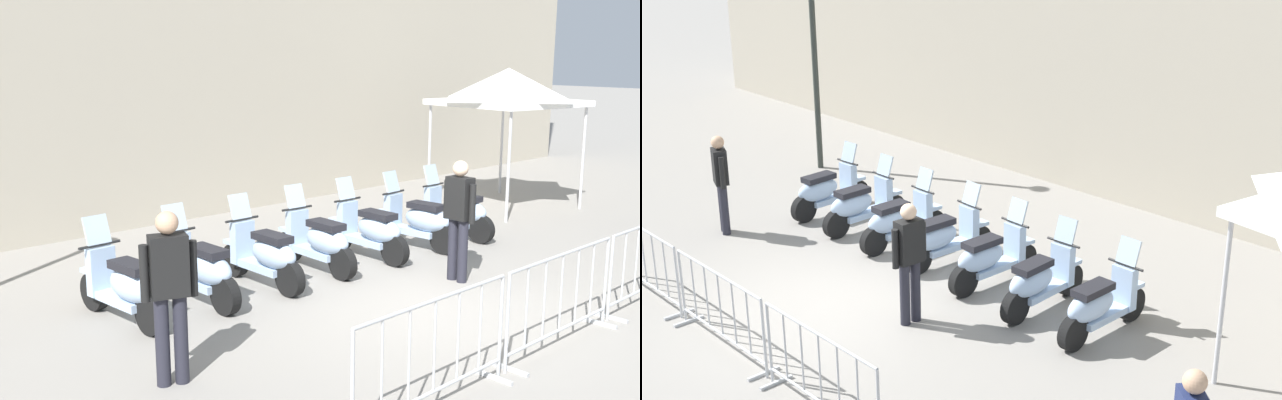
# 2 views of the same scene
# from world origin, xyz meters

# --- Properties ---
(ground_plane) EXTENTS (120.00, 120.00, 0.00)m
(ground_plane) POSITION_xyz_m (0.00, 0.00, 0.00)
(ground_plane) COLOR gray
(motorcycle_0) EXTENTS (0.71, 1.71, 1.24)m
(motorcycle_0) POSITION_xyz_m (-3.48, 1.70, 0.45)
(motorcycle_0) COLOR black
(motorcycle_0) RESTS_ON ground
(motorcycle_1) EXTENTS (0.65, 1.72, 1.24)m
(motorcycle_1) POSITION_xyz_m (-2.43, 1.84, 0.45)
(motorcycle_1) COLOR black
(motorcycle_1) RESTS_ON ground
(motorcycle_2) EXTENTS (0.63, 1.72, 1.24)m
(motorcycle_2) POSITION_xyz_m (-1.39, 1.99, 0.45)
(motorcycle_2) COLOR black
(motorcycle_2) RESTS_ON ground
(motorcycle_3) EXTENTS (0.58, 1.73, 1.24)m
(motorcycle_3) POSITION_xyz_m (-0.36, 2.21, 0.45)
(motorcycle_3) COLOR black
(motorcycle_3) RESTS_ON ground
(motorcycle_4) EXTENTS (0.61, 1.72, 1.24)m
(motorcycle_4) POSITION_xyz_m (0.69, 2.33, 0.45)
(motorcycle_4) COLOR black
(motorcycle_4) RESTS_ON ground
(motorcycle_5) EXTENTS (0.70, 1.71, 1.24)m
(motorcycle_5) POSITION_xyz_m (1.75, 2.42, 0.45)
(motorcycle_5) COLOR black
(motorcycle_5) RESTS_ON ground
(motorcycle_6) EXTENTS (0.64, 1.72, 1.24)m
(motorcycle_6) POSITION_xyz_m (2.79, 2.59, 0.45)
(motorcycle_6) COLOR black
(motorcycle_6) RESTS_ON ground
(barrier_segment_0) EXTENTS (2.09, 0.75, 1.07)m
(barrier_segment_0) POSITION_xyz_m (-1.91, -1.99, 0.53)
(barrier_segment_0) COLOR #B2B5B7
(barrier_segment_0) RESTS_ON ground
(barrier_segment_1) EXTENTS (2.09, 0.75, 1.07)m
(barrier_segment_1) POSITION_xyz_m (0.27, -1.64, 0.53)
(barrier_segment_1) COLOR #B2B5B7
(barrier_segment_1) RESTS_ON ground
(officer_near_row_end) EXTENTS (0.25, 0.55, 1.73)m
(officer_near_row_end) POSITION_xyz_m (1.03, 0.73, 0.98)
(officer_near_row_end) COLOR #23232D
(officer_near_row_end) RESTS_ON ground
(officer_by_barriers) EXTENTS (0.54, 0.29, 1.73)m
(officer_by_barriers) POSITION_xyz_m (-3.65, -0.17, 0.98)
(officer_by_barriers) COLOR #23232D
(officer_by_barriers) RESTS_ON ground
(canopy_tent) EXTENTS (2.47, 2.47, 2.91)m
(canopy_tent) POSITION_xyz_m (5.57, 4.04, 2.52)
(canopy_tent) COLOR silver
(canopy_tent) RESTS_ON ground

